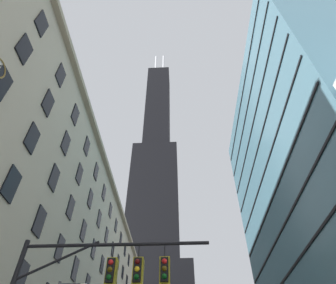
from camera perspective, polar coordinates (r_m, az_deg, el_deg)
name	(u,v)px	position (r m, az deg, el deg)	size (l,w,h in m)	color
station_building	(28,266)	(42.08, -25.87, -21.17)	(16.16, 68.28, 29.40)	#BCAF93
dark_skyscraper	(153,232)	(114.50, -2.88, -17.21)	(27.77, 27.77, 179.37)	black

